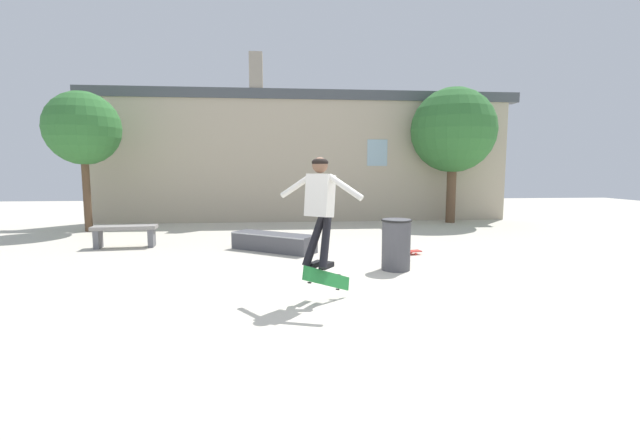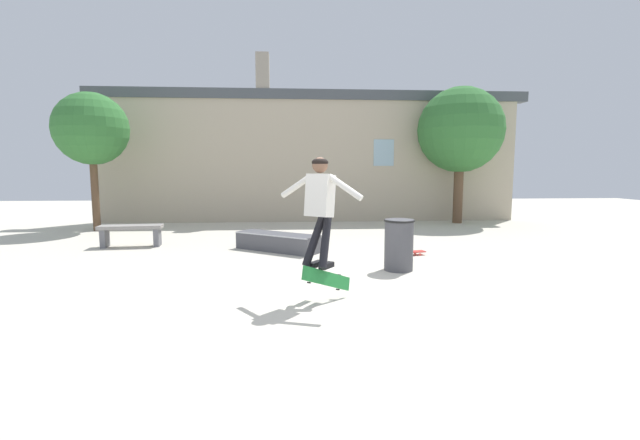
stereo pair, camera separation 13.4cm
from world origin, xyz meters
name	(u,v)px [view 2 (the right image)]	position (x,y,z in m)	size (l,w,h in m)	color
ground_plane	(344,297)	(0.00, 0.00, 0.00)	(40.00, 40.00, 0.00)	beige
building_backdrop	(311,154)	(-0.01, 9.08, 2.31)	(14.98, 0.52, 5.65)	#B7A88E
tree_right	(460,130)	(4.88, 8.20, 3.08)	(2.79, 2.79, 4.50)	brown
tree_left	(91,129)	(-6.45, 7.13, 2.94)	(2.07, 2.07, 3.99)	brown
park_bench	(131,232)	(-4.46, 4.32, 0.35)	(1.44, 0.56, 0.51)	gray
skate_ledge	(277,242)	(-1.04, 3.60, 0.19)	(1.92, 1.59, 0.39)	#4C4C51
trash_bin	(399,244)	(1.17, 1.57, 0.48)	(0.55, 0.55, 0.91)	#47474C
skater	(320,202)	(-0.35, -0.11, 1.35)	(1.08, 0.81, 1.49)	silver
skateboard_flipping	(327,279)	(-0.26, -0.20, 0.33)	(0.70, 0.58, 0.48)	#237F38
skateboard_resting	(407,252)	(1.68, 2.84, 0.07)	(0.84, 0.38, 0.08)	red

